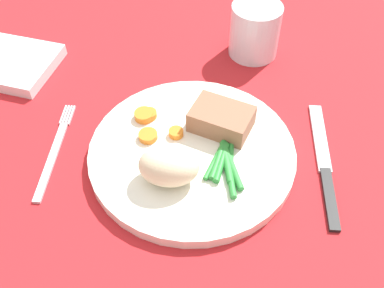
{
  "coord_description": "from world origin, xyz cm",
  "views": [
    {
      "loc": [
        6.13,
        -37.54,
        46.82
      ],
      "look_at": [
        3.58,
        -0.64,
        4.6
      ],
      "focal_mm": 41.68,
      "sensor_mm": 36.0,
      "label": 1
    }
  ],
  "objects_px": {
    "dinner_plate": "(192,153)",
    "meat_portion": "(221,119)",
    "napkin": "(12,64)",
    "knife": "(324,165)",
    "fork": "(55,150)",
    "water_glass": "(254,34)"
  },
  "relations": [
    {
      "from": "dinner_plate",
      "to": "meat_portion",
      "type": "distance_m",
      "value": 0.06
    },
    {
      "from": "fork",
      "to": "water_glass",
      "type": "height_order",
      "value": "water_glass"
    },
    {
      "from": "dinner_plate",
      "to": "meat_portion",
      "type": "relative_size",
      "value": 3.41
    },
    {
      "from": "meat_portion",
      "to": "napkin",
      "type": "height_order",
      "value": "meat_portion"
    },
    {
      "from": "fork",
      "to": "napkin",
      "type": "distance_m",
      "value": 0.2
    },
    {
      "from": "water_glass",
      "to": "knife",
      "type": "bearing_deg",
      "value": -69.39
    },
    {
      "from": "knife",
      "to": "water_glass",
      "type": "bearing_deg",
      "value": 109.35
    },
    {
      "from": "fork",
      "to": "napkin",
      "type": "height_order",
      "value": "napkin"
    },
    {
      "from": "meat_portion",
      "to": "knife",
      "type": "distance_m",
      "value": 0.14
    },
    {
      "from": "dinner_plate",
      "to": "water_glass",
      "type": "xyz_separation_m",
      "value": [
        0.08,
        0.23,
        0.03
      ]
    },
    {
      "from": "meat_portion",
      "to": "water_glass",
      "type": "bearing_deg",
      "value": 75.93
    },
    {
      "from": "meat_portion",
      "to": "water_glass",
      "type": "height_order",
      "value": "water_glass"
    },
    {
      "from": "water_glass",
      "to": "napkin",
      "type": "xyz_separation_m",
      "value": [
        -0.38,
        -0.07,
        -0.03
      ]
    },
    {
      "from": "dinner_plate",
      "to": "napkin",
      "type": "relative_size",
      "value": 2.04
    },
    {
      "from": "knife",
      "to": "napkin",
      "type": "height_order",
      "value": "napkin"
    },
    {
      "from": "knife",
      "to": "napkin",
      "type": "relative_size",
      "value": 1.58
    },
    {
      "from": "dinner_plate",
      "to": "meat_portion",
      "type": "bearing_deg",
      "value": 49.4
    },
    {
      "from": "dinner_plate",
      "to": "knife",
      "type": "height_order",
      "value": "dinner_plate"
    },
    {
      "from": "dinner_plate",
      "to": "water_glass",
      "type": "distance_m",
      "value": 0.25
    },
    {
      "from": "meat_portion",
      "to": "knife",
      "type": "xyz_separation_m",
      "value": [
        0.13,
        -0.04,
        -0.03
      ]
    },
    {
      "from": "knife",
      "to": "napkin",
      "type": "bearing_deg",
      "value": 159.15
    },
    {
      "from": "dinner_plate",
      "to": "water_glass",
      "type": "height_order",
      "value": "water_glass"
    }
  ]
}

